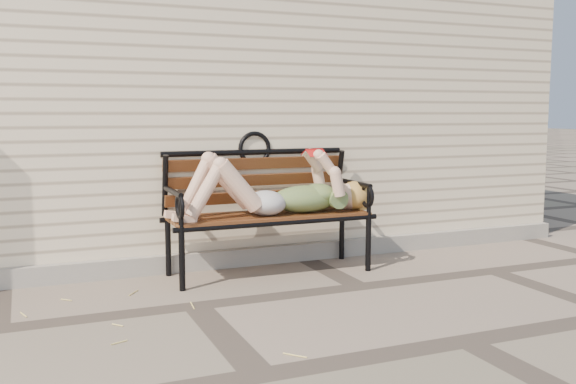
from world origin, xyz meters
name	(u,v)px	position (x,y,z in m)	size (l,w,h in m)	color
ground	(196,306)	(0.00, 0.00, 0.00)	(80.00, 80.00, 0.00)	#79695D
house_wall	(124,94)	(0.00, 3.00, 1.50)	(8.00, 4.00, 3.00)	beige
foundation_strip	(166,264)	(0.00, 0.97, 0.07)	(8.00, 0.10, 0.15)	gray
garden_bench	(265,194)	(0.78, 0.75, 0.64)	(1.76, 0.70, 1.14)	black
reading_woman	(273,191)	(0.79, 0.61, 0.68)	(1.66, 0.38, 0.52)	#0B3B4E
straw_scatter	(24,339)	(-1.08, -0.27, 0.01)	(2.35, 1.68, 0.01)	#E6CF70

